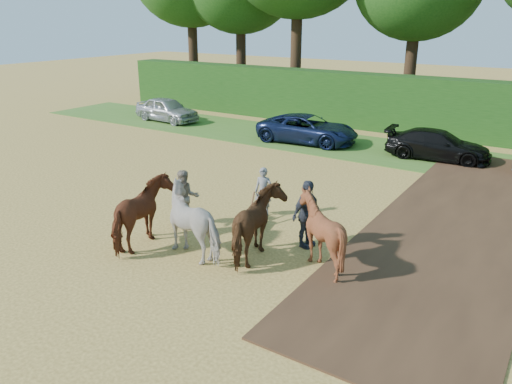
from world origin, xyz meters
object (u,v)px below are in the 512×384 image
at_px(plough_team, 230,222).
at_px(parked_cars, 388,139).
at_px(spectator_far, 306,214).
at_px(spectator_near, 185,198).

xyz_separation_m(plough_team, parked_cars, (0.00, 12.38, -0.24)).
xyz_separation_m(spectator_far, parked_cars, (-1.43, 10.82, -0.26)).
relative_size(plough_team, parked_cars, 0.20).
xyz_separation_m(spectator_far, plough_team, (-1.43, -1.56, -0.02)).
relative_size(spectator_near, parked_cars, 0.06).
xyz_separation_m(spectator_near, spectator_far, (3.68, 0.70, 0.08)).
bearing_deg(spectator_near, plough_team, -70.17).
distance_m(spectator_near, spectator_far, 3.75).
bearing_deg(parked_cars, plough_team, -90.02).
height_order(spectator_far, parked_cars, spectator_far).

